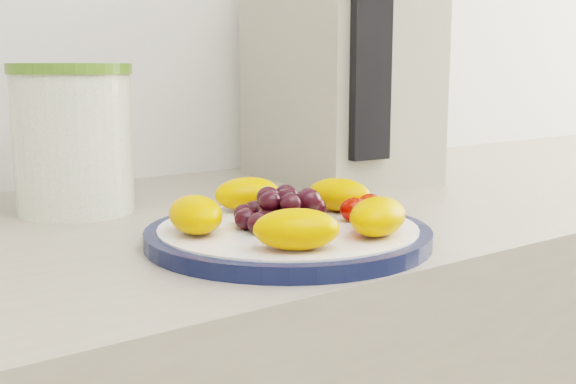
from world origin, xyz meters
TOP-DOWN VIEW (x-y plane):
  - plate_rim at (-0.09, 1.04)m, footprint 0.27×0.27m
  - plate_face at (-0.09, 1.04)m, footprint 0.25×0.25m
  - canister at (-0.19, 1.31)m, footprint 0.16×0.16m
  - canister_lid at (-0.19, 1.31)m, footprint 0.16×0.16m
  - appliance_body at (0.21, 1.32)m, footprint 0.21×0.28m
  - appliance_panel at (0.15, 1.19)m, footprint 0.06×0.02m
  - fruit_plate at (-0.08, 1.04)m, footprint 0.24×0.23m

SIDE VIEW (x-z plane):
  - plate_rim at x=-0.09m, z-range 0.90..0.91m
  - plate_face at x=-0.09m, z-range 0.90..0.92m
  - fruit_plate at x=-0.08m, z-range 0.91..0.95m
  - canister at x=-0.19m, z-range 0.90..1.06m
  - canister_lid at x=-0.19m, z-range 1.06..1.07m
  - appliance_body at x=0.21m, z-range 0.90..1.23m
  - appliance_panel at x=0.15m, z-range 0.95..1.19m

